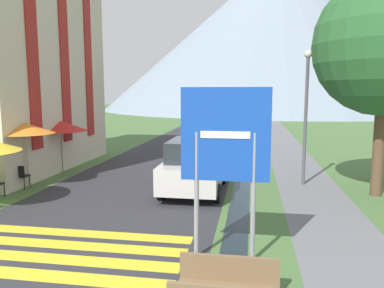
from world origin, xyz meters
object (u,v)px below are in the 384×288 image
road_sign (225,150)px  cafe_umbrella_rear_red (61,126)px  person_seated_far (31,164)px  streetlamp (306,106)px  parked_car_near (194,166)px  cafe_chair_middle (21,175)px  cafe_umbrella_middle_orange (26,128)px  hotel_building (3,44)px  parked_car_far (219,133)px  cafe_chair_far_left (32,167)px

road_sign → cafe_umbrella_rear_red: bearing=135.2°
person_seated_far → streetlamp: streetlamp is taller
road_sign → parked_car_near: size_ratio=0.88×
cafe_chair_middle → cafe_umbrella_middle_orange: (0.09, 0.32, 1.62)m
cafe_umbrella_rear_red → streetlamp: (9.95, -0.65, 0.94)m
road_sign → parked_car_near: 5.54m
hotel_building → streetlamp: (12.84, -1.21, -2.59)m
cafe_chair_middle → cafe_umbrella_middle_orange: size_ratio=0.37×
streetlamp → parked_car_far: bearing=113.4°
parked_car_near → streetlamp: (3.85, 1.65, 2.01)m
cafe_chair_far_left → cafe_chair_middle: (0.48, -1.40, 0.00)m
cafe_chair_far_left → cafe_umbrella_rear_red: bearing=70.5°
road_sign → parked_car_far: bearing=95.5°
cafe_chair_middle → parked_car_far: bearing=51.2°
road_sign → parked_car_near: (-1.42, 5.18, -1.37)m
hotel_building → road_sign: 13.55m
parked_car_far → cafe_chair_far_left: 12.02m
cafe_chair_far_left → person_seated_far: bearing=-66.2°
parked_car_far → cafe_umbrella_middle_orange: (-5.89, -11.21, 1.23)m
road_sign → cafe_umbrella_rear_red: size_ratio=1.59×
road_sign → cafe_chair_middle: (-7.54, 4.52, -1.76)m
hotel_building → cafe_umbrella_middle_orange: size_ratio=4.37×
cafe_umbrella_middle_orange → hotel_building: bearing=132.8°
cafe_umbrella_middle_orange → cafe_umbrella_rear_red: size_ratio=1.05×
road_sign → cafe_chair_far_left: (-8.01, 5.92, -1.76)m
cafe_chair_far_left → cafe_umbrella_rear_red: size_ratio=0.39×
road_sign → streetlamp: bearing=70.4°
cafe_chair_far_left → cafe_chair_middle: 1.48m
road_sign → person_seated_far: bearing=144.1°
person_seated_far → road_sign: bearing=-35.9°
hotel_building → cafe_chair_middle: 6.76m
road_sign → parked_car_far: road_sign is taller
cafe_umbrella_middle_orange → cafe_umbrella_rear_red: 2.64m
cafe_umbrella_rear_red → hotel_building: bearing=168.9°
cafe_chair_middle → streetlamp: 10.51m
hotel_building → road_sign: hotel_building is taller
road_sign → cafe_chair_far_left: size_ratio=4.12×
parked_car_near → cafe_umbrella_rear_red: cafe_umbrella_rear_red is taller
parked_car_near → streetlamp: size_ratio=0.81×
cafe_chair_far_left → cafe_umbrella_middle_orange: cafe_umbrella_middle_orange is taller
parked_car_near → cafe_chair_middle: parked_car_near is taller
parked_car_near → parked_car_far: same height
road_sign → cafe_chair_far_left: road_sign is taller
cafe_chair_far_left → cafe_umbrella_middle_orange: bearing=-64.4°
parked_car_near → person_seated_far: parked_car_near is taller
road_sign → streetlamp: 7.27m
cafe_umbrella_middle_orange → cafe_umbrella_rear_red: (-0.07, 2.63, -0.15)m
person_seated_far → streetlamp: (10.35, 1.10, 2.24)m
road_sign → cafe_chair_middle: road_sign is taller
hotel_building → road_sign: (10.41, -8.04, -3.24)m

